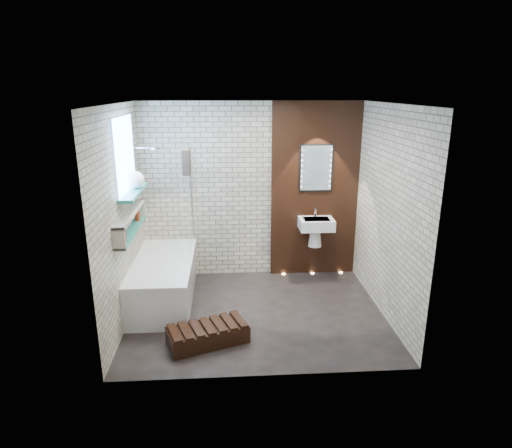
{
  "coord_description": "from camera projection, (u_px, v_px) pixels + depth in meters",
  "views": [
    {
      "loc": [
        -0.35,
        -5.09,
        2.77
      ],
      "look_at": [
        0.0,
        0.15,
        1.15
      ],
      "focal_mm": 31.09,
      "sensor_mm": 36.0,
      "label": 1
    }
  ],
  "objects": [
    {
      "name": "niche_bottles",
      "position": [
        132.0,
        223.0,
        5.45
      ],
      "size": [
        0.06,
        0.87,
        0.15
      ],
      "color": "maroon",
      "rests_on": "display_niche"
    },
    {
      "name": "led_mirror",
      "position": [
        316.0,
        168.0,
        6.44
      ],
      "size": [
        0.5,
        0.02,
        0.7
      ],
      "color": "black",
      "rests_on": "walnut_panel"
    },
    {
      "name": "ground",
      "position": [
        257.0,
        313.0,
        5.69
      ],
      "size": [
        3.2,
        3.2,
        0.0
      ],
      "primitive_type": "plane",
      "color": "black",
      "rests_on": "ground"
    },
    {
      "name": "towel",
      "position": [
        186.0,
        162.0,
        5.73
      ],
      "size": [
        0.1,
        0.25,
        0.33
      ],
      "primitive_type": "cube",
      "color": "#2A2622",
      "rests_on": "bath_screen"
    },
    {
      "name": "sill_vases",
      "position": [
        135.0,
        180.0,
        5.57
      ],
      "size": [
        0.22,
        0.22,
        0.22
      ],
      "color": "white",
      "rests_on": "clerestory_window"
    },
    {
      "name": "clerestory_window",
      "position": [
        126.0,
        163.0,
        5.37
      ],
      "size": [
        0.18,
        1.0,
        0.94
      ],
      "color": "#7FADE0",
      "rests_on": "room_shell"
    },
    {
      "name": "bathtub",
      "position": [
        164.0,
        280.0,
        5.96
      ],
      "size": [
        0.79,
        1.74,
        0.7
      ],
      "color": "white",
      "rests_on": "ground"
    },
    {
      "name": "display_niche",
      "position": [
        131.0,
        223.0,
        5.38
      ],
      "size": [
        0.14,
        1.3,
        0.26
      ],
      "color": "#227F70",
      "rests_on": "room_shell"
    },
    {
      "name": "walnut_step",
      "position": [
        208.0,
        335.0,
        5.0
      ],
      "size": [
        0.96,
        0.67,
        0.2
      ],
      "primitive_type": "cube",
      "rotation": [
        0.0,
        0.0,
        0.35
      ],
      "color": "black",
      "rests_on": "ground"
    },
    {
      "name": "floor_uplights",
      "position": [
        312.0,
        273.0,
        6.89
      ],
      "size": [
        0.96,
        0.06,
        0.01
      ],
      "color": "#FFD899",
      "rests_on": "ground"
    },
    {
      "name": "room_shell",
      "position": [
        257.0,
        216.0,
        5.31
      ],
      "size": [
        3.24,
        3.2,
        2.6
      ],
      "color": "tan",
      "rests_on": "ground"
    },
    {
      "name": "shower_head",
      "position": [
        155.0,
        148.0,
        5.93
      ],
      "size": [
        0.18,
        0.18,
        0.02
      ],
      "primitive_type": "cylinder",
      "color": "silver",
      "rests_on": "room_shell"
    },
    {
      "name": "bath_screen",
      "position": [
        190.0,
        201.0,
        6.11
      ],
      "size": [
        0.01,
        0.78,
        1.4
      ],
      "primitive_type": "cube",
      "color": "white",
      "rests_on": "bathtub"
    },
    {
      "name": "washbasin",
      "position": [
        316.0,
        228.0,
        6.54
      ],
      "size": [
        0.5,
        0.36,
        0.58
      ],
      "color": "white",
      "rests_on": "walnut_panel"
    },
    {
      "name": "walnut_panel",
      "position": [
        315.0,
        191.0,
        6.58
      ],
      "size": [
        1.3,
        0.06,
        2.6
      ],
      "primitive_type": "cube",
      "color": "black",
      "rests_on": "ground"
    }
  ]
}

